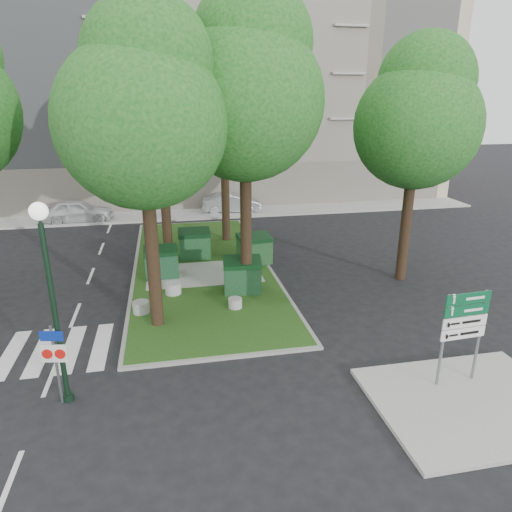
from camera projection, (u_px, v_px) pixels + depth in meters
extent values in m
plane|color=black|center=(208.00, 360.00, 13.91)|extent=(120.00, 120.00, 0.00)
cube|color=#213F12|center=(202.00, 267.00, 21.40)|extent=(6.00, 16.00, 0.12)
cube|color=gray|center=(202.00, 267.00, 21.40)|extent=(6.30, 16.30, 0.10)
cube|color=#999993|center=(471.00, 403.00, 11.85)|extent=(5.00, 4.00, 0.12)
cube|color=#999993|center=(182.00, 215.00, 31.04)|extent=(42.00, 3.00, 0.12)
cube|color=silver|center=(87.00, 347.00, 14.61)|extent=(5.00, 3.00, 0.01)
cube|color=#C2B692|center=(172.00, 92.00, 35.40)|extent=(41.00, 12.00, 16.00)
cylinder|color=black|center=(152.00, 242.00, 14.95)|extent=(0.44, 0.44, 6.16)
sphere|color=#144C16|center=(142.00, 124.00, 13.72)|extent=(5.20, 5.20, 5.20)
sphere|color=#144C16|center=(148.00, 61.00, 13.39)|extent=(3.90, 3.90, 3.90)
cylinder|color=black|center=(246.00, 215.00, 17.35)|extent=(0.44, 0.44, 6.72)
sphere|color=#144C16|center=(245.00, 102.00, 16.02)|extent=(5.60, 5.60, 5.60)
sphere|color=#144C16|center=(252.00, 43.00, 15.63)|extent=(4.20, 4.20, 4.20)
cylinder|color=black|center=(165.00, 204.00, 21.11)|extent=(0.44, 0.44, 5.88)
sphere|color=#144C16|center=(160.00, 124.00, 19.94)|extent=(4.80, 4.80, 4.80)
sphere|color=#144C16|center=(164.00, 83.00, 19.63)|extent=(3.60, 3.60, 3.60)
cylinder|color=black|center=(225.00, 179.00, 24.30)|extent=(0.44, 0.44, 7.00)
sphere|color=#144C16|center=(223.00, 94.00, 22.91)|extent=(5.80, 5.80, 5.80)
sphere|color=#144C16|center=(228.00, 51.00, 22.50)|extent=(4.35, 4.35, 4.35)
cylinder|color=black|center=(407.00, 214.00, 19.24)|extent=(0.44, 0.44, 5.88)
sphere|color=#144C16|center=(417.00, 126.00, 18.08)|extent=(5.00, 5.00, 5.00)
sphere|color=#144C16|center=(426.00, 81.00, 17.77)|extent=(3.75, 3.75, 3.75)
cube|color=#0F371D|center=(162.00, 264.00, 19.96)|extent=(1.44, 1.01, 1.11)
cube|color=black|center=(161.00, 250.00, 19.75)|extent=(1.50, 1.07, 0.32)
cube|color=#13431E|center=(195.00, 246.00, 22.36)|extent=(1.50, 1.04, 1.16)
cube|color=black|center=(194.00, 233.00, 22.14)|extent=(1.56, 1.11, 0.34)
cube|color=#11381B|center=(242.00, 278.00, 18.40)|extent=(1.57, 1.15, 1.15)
cube|color=black|center=(242.00, 262.00, 18.18)|extent=(1.63, 1.22, 0.33)
cube|color=#123D18|center=(254.00, 251.00, 21.59)|extent=(1.62, 1.21, 1.16)
cube|color=black|center=(254.00, 237.00, 21.37)|extent=(1.68, 1.29, 0.34)
cylinder|color=gray|center=(141.00, 307.00, 16.65)|extent=(0.60, 0.60, 0.43)
cylinder|color=#9A9A95|center=(235.00, 303.00, 17.06)|extent=(0.51, 0.51, 0.37)
cylinder|color=#ACABA7|center=(173.00, 288.00, 18.27)|extent=(0.63, 0.63, 0.45)
cylinder|color=yellow|center=(257.00, 254.00, 22.00)|extent=(0.36, 0.36, 0.62)
cylinder|color=black|center=(56.00, 318.00, 11.27)|extent=(0.14, 0.14, 4.82)
cylinder|color=black|center=(68.00, 397.00, 12.03)|extent=(0.29, 0.29, 0.19)
sphere|color=white|center=(38.00, 211.00, 10.39)|extent=(0.42, 0.42, 0.42)
cylinder|color=slate|center=(57.00, 365.00, 11.60)|extent=(0.08, 0.08, 2.24)
cube|color=navy|center=(52.00, 336.00, 11.32)|extent=(0.58, 0.14, 0.27)
cube|color=white|center=(55.00, 353.00, 11.48)|extent=(0.67, 0.16, 0.49)
cylinder|color=red|center=(48.00, 354.00, 11.45)|extent=(0.27, 0.08, 0.27)
cylinder|color=red|center=(61.00, 352.00, 11.51)|extent=(0.27, 0.08, 0.27)
cylinder|color=slate|center=(443.00, 341.00, 12.09)|extent=(0.09, 0.09, 2.67)
cylinder|color=slate|center=(479.00, 336.00, 12.36)|extent=(0.09, 0.09, 2.67)
cube|color=#094D2B|center=(468.00, 298.00, 11.84)|extent=(1.34, 0.12, 0.31)
cube|color=#094D2B|center=(466.00, 310.00, 11.95)|extent=(1.34, 0.12, 0.31)
cube|color=white|center=(464.00, 321.00, 12.06)|extent=(1.34, 0.12, 0.31)
cube|color=white|center=(462.00, 333.00, 12.17)|extent=(1.34, 0.12, 0.31)
imported|color=silver|center=(78.00, 211.00, 29.19)|extent=(4.34, 1.79, 1.47)
imported|color=#979A9F|center=(232.00, 203.00, 31.70)|extent=(4.17, 1.82, 1.33)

